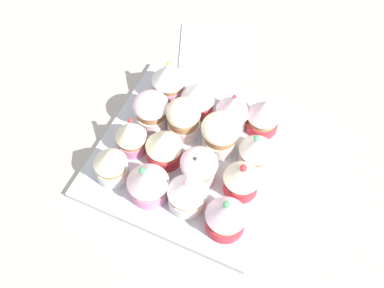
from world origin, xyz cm
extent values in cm
cube|color=#B2A899|center=(0.00, 0.00, -1.50)|extent=(180.00, 180.00, 3.00)
cube|color=silver|center=(0.00, 0.00, 0.60)|extent=(31.01, 31.01, 1.20)
cylinder|color=pink|center=(-9.74, -8.95, 2.59)|extent=(5.66, 5.66, 2.79)
cylinder|color=#AD7F51|center=(-9.74, -8.95, 4.77)|extent=(5.07, 5.07, 1.57)
cone|color=white|center=(-9.74, -8.95, 7.50)|extent=(6.02, 6.02, 3.88)
sphere|color=#EAD64C|center=(-10.20, -8.94, 9.33)|extent=(0.75, 0.75, 0.75)
cylinder|color=white|center=(-3.23, -9.19, 2.36)|extent=(5.76, 5.76, 2.31)
cylinder|color=#AD7F51|center=(-3.23, -9.19, 4.19)|extent=(5.18, 5.18, 1.36)
ellipsoid|color=silver|center=(-3.23, -9.19, 5.88)|extent=(6.19, 6.19, 3.36)
cylinder|color=pink|center=(2.99, -9.75, 2.31)|extent=(5.21, 5.21, 2.23)
cylinder|color=#AD7F51|center=(2.99, -9.75, 3.96)|extent=(4.93, 4.93, 1.07)
cone|color=#F4EDC6|center=(2.99, -9.75, 6.46)|extent=(5.30, 5.30, 3.92)
sphere|color=red|center=(2.48, -9.76, 8.30)|extent=(0.82, 0.82, 0.82)
cylinder|color=white|center=(9.27, -9.99, 2.56)|extent=(5.30, 5.30, 2.73)
cylinder|color=#AD7F51|center=(9.27, -9.99, 4.67)|extent=(4.67, 4.67, 1.49)
cone|color=#F4EDC6|center=(9.27, -9.99, 6.91)|extent=(5.44, 5.44, 3.00)
cylinder|color=#D1333D|center=(-8.89, -2.96, 2.37)|extent=(5.51, 5.51, 2.33)
cylinder|color=#AD7F51|center=(-8.89, -2.96, 4.04)|extent=(5.00, 5.00, 1.03)
cone|color=white|center=(-8.89, -2.96, 6.48)|extent=(6.14, 6.14, 3.84)
cylinder|color=white|center=(-3.68, -3.24, 2.46)|extent=(5.66, 5.66, 2.51)
cylinder|color=#AD7F51|center=(-3.68, -3.24, 4.50)|extent=(5.19, 5.19, 1.58)
ellipsoid|color=#F4EDC6|center=(-3.68, -3.24, 6.55)|extent=(5.88, 5.88, 4.19)
cylinder|color=#D1333D|center=(2.61, -3.83, 2.43)|extent=(6.08, 6.08, 2.47)
cylinder|color=#AD7F51|center=(2.61, -3.83, 4.22)|extent=(5.43, 5.43, 1.11)
cone|color=#F4EDC6|center=(2.61, -3.83, 6.37)|extent=(6.10, 6.10, 3.18)
cylinder|color=pink|center=(9.67, -3.14, 2.40)|extent=(6.15, 6.15, 2.39)
cylinder|color=#AD7F51|center=(9.67, -3.14, 4.29)|extent=(5.59, 5.59, 1.39)
cone|color=silver|center=(9.67, -3.14, 6.80)|extent=(6.69, 6.69, 3.65)
sphere|color=#4CB266|center=(9.87, -3.68, 8.46)|extent=(1.09, 1.09, 1.09)
cylinder|color=white|center=(-8.80, 3.71, 2.45)|extent=(5.37, 5.37, 2.50)
cylinder|color=#AD7F51|center=(-8.80, 3.71, 4.22)|extent=(5.13, 5.13, 1.03)
cone|color=silver|center=(-8.80, 3.71, 6.40)|extent=(6.01, 6.01, 3.34)
sphere|color=red|center=(-9.24, 3.54, 7.96)|extent=(0.71, 0.71, 0.71)
cylinder|color=white|center=(-3.31, 3.65, 2.59)|extent=(5.89, 5.89, 2.78)
cylinder|color=#AD7F51|center=(-3.31, 3.65, 4.72)|extent=(5.39, 5.39, 1.47)
ellipsoid|color=#F4EDC6|center=(-3.31, 3.65, 6.56)|extent=(6.55, 6.55, 3.70)
cylinder|color=white|center=(3.69, 2.91, 2.34)|extent=(5.50, 5.50, 2.27)
cylinder|color=#AD7F51|center=(3.69, 2.91, 4.01)|extent=(5.02, 5.02, 1.08)
ellipsoid|color=silver|center=(3.69, 2.91, 5.66)|extent=(6.11, 6.11, 3.67)
sphere|color=#333338|center=(4.15, 2.45, 7.39)|extent=(0.66, 0.66, 0.66)
cylinder|color=white|center=(8.74, 3.17, 2.48)|extent=(6.02, 6.02, 2.57)
cylinder|color=#AD7F51|center=(8.74, 3.17, 4.43)|extent=(5.50, 5.50, 1.32)
cone|color=white|center=(8.74, 3.17, 6.76)|extent=(6.26, 6.26, 3.35)
sphere|color=pink|center=(9.10, 3.08, 8.33)|extent=(0.72, 0.72, 0.72)
cylinder|color=#D1333D|center=(-9.96, 8.81, 2.30)|extent=(5.53, 5.53, 2.21)
cylinder|color=#AD7F51|center=(-9.96, 8.81, 4.10)|extent=(5.10, 5.10, 1.38)
cone|color=silver|center=(-9.96, 8.81, 6.76)|extent=(5.69, 5.69, 3.94)
cylinder|color=white|center=(-3.10, 10.19, 2.39)|extent=(5.60, 5.60, 2.38)
cylinder|color=#AD7F51|center=(-3.10, 10.19, 4.10)|extent=(5.36, 5.36, 1.04)
cone|color=white|center=(-3.10, 10.19, 6.41)|extent=(5.85, 5.85, 3.58)
sphere|color=#4CB266|center=(-2.95, 9.77, 8.06)|extent=(0.93, 0.93, 0.93)
cylinder|color=#D1333D|center=(2.83, 9.90, 2.44)|extent=(5.58, 5.58, 2.48)
cylinder|color=#AD7F51|center=(2.83, 9.90, 4.29)|extent=(4.97, 4.97, 1.21)
cone|color=#F4EDC6|center=(2.83, 9.90, 6.35)|extent=(5.96, 5.96, 2.91)
sphere|color=red|center=(2.71, 9.86, 7.62)|extent=(1.19, 1.19, 1.19)
cylinder|color=#D1333D|center=(9.89, 10.11, 2.39)|extent=(6.10, 6.10, 2.37)
cylinder|color=#AD7F51|center=(9.89, 10.11, 4.32)|extent=(5.50, 5.50, 1.50)
cone|color=silver|center=(9.89, 10.11, 6.73)|extent=(6.32, 6.32, 3.31)
sphere|color=#4CB266|center=(9.71, 9.91, 8.22)|extent=(1.10, 1.10, 1.10)
cube|color=white|center=(-23.80, -7.17, 0.30)|extent=(17.22, 15.79, 0.60)
camera|label=1|loc=(40.51, 18.49, 73.69)|focal=46.90mm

